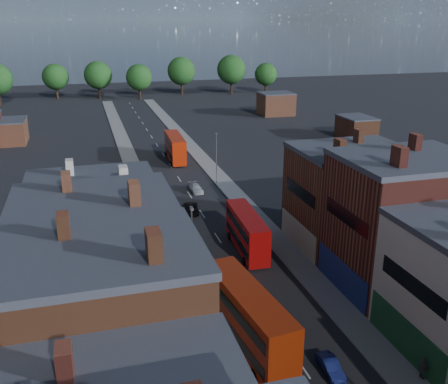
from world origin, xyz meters
TOP-DOWN VIEW (x-y plane):
  - pavement_west at (-6.50, 50.00)m, footprint 3.00×200.00m
  - pavement_east at (6.50, 50.00)m, footprint 3.00×200.00m
  - lamp_post_2 at (-5.20, 30.00)m, footprint 0.25×0.70m
  - lamp_post_3 at (5.20, 60.00)m, footprint 0.25×0.70m
  - bus_0 at (-3.22, 19.20)m, footprint 4.13×12.04m
  - bus_1 at (2.20, 35.84)m, footprint 2.93×10.29m
  - bus_2 at (1.50, 75.35)m, footprint 3.04×10.91m
  - car_1 at (1.68, 14.73)m, footprint 1.29×3.29m
  - car_2 at (-1.30, 48.85)m, footprint 2.46×4.37m
  - car_3 at (1.20, 57.09)m, footprint 1.78×3.98m
  - ped_3 at (7.70, 12.29)m, footprint 0.78×1.11m

SIDE VIEW (x-z plane):
  - pavement_west at x=-6.50m, z-range 0.00..0.12m
  - pavement_east at x=6.50m, z-range 0.00..0.12m
  - car_1 at x=1.68m, z-range 0.00..1.07m
  - car_3 at x=1.20m, z-range 0.00..1.13m
  - car_2 at x=-1.30m, z-range 0.00..1.15m
  - ped_3 at x=7.70m, z-range 0.12..1.85m
  - bus_1 at x=2.20m, z-range 0.17..4.57m
  - bus_2 at x=1.50m, z-range 0.19..4.86m
  - bus_0 at x=-3.22m, z-range 0.20..5.30m
  - lamp_post_2 at x=-5.20m, z-range 0.64..8.77m
  - lamp_post_3 at x=5.20m, z-range 0.64..8.77m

